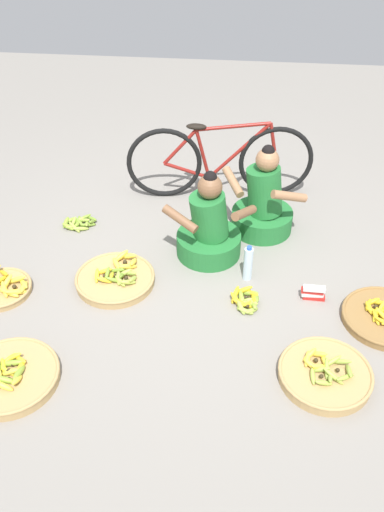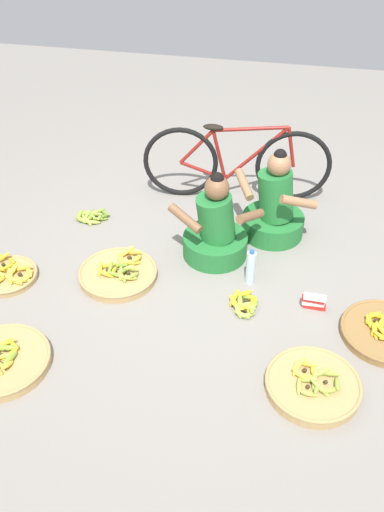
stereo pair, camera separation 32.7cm
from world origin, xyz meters
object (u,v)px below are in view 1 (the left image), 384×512
object	(u,v)px
banana_basket_mid_left	(9,376)
loose_bananas_back_left	(246,300)
water_bottle	(248,264)
packet_carton_stack	(313,293)
banana_basket_near_bicycle	(116,278)
vendor_woman_behind	(263,204)
banana_basket_near_vendor	(1,288)
bicycle_leaning	(220,161)
loose_bananas_mid_right	(78,223)
banana_basket_back_right	(325,374)
vendor_woman_front	(209,229)

from	to	relation	value
banana_basket_mid_left	loose_bananas_back_left	xyz separation A→B (m)	(1.46, 0.87, -0.02)
water_bottle	packet_carton_stack	distance (m)	0.53
banana_basket_near_bicycle	loose_bananas_back_left	distance (m)	1.01
vendor_woman_behind	banana_basket_near_vendor	world-z (taller)	vendor_woman_behind
bicycle_leaning	packet_carton_stack	size ratio (longest dim) A/B	9.37
loose_bananas_mid_right	packet_carton_stack	xyz separation A→B (m)	(1.97, -0.74, 0.03)
bicycle_leaning	banana_basket_mid_left	size ratio (longest dim) A/B	2.71
banana_basket_mid_left	packet_carton_stack	distance (m)	2.17
vendor_woman_behind	loose_bananas_mid_right	world-z (taller)	vendor_woman_behind
banana_basket_back_right	vendor_woman_front	bearing A→B (deg)	124.39
loose_bananas_mid_right	bicycle_leaning	bearing A→B (deg)	28.37
banana_basket_mid_left	banana_basket_near_vendor	size ratio (longest dim) A/B	1.33
loose_bananas_back_left	packet_carton_stack	distance (m)	0.50
vendor_woman_behind	loose_bananas_back_left	distance (m)	0.99
banana_basket_near_vendor	loose_bananas_mid_right	distance (m)	0.98
banana_basket_back_right	water_bottle	xyz separation A→B (m)	(-0.51, 0.93, 0.10)
banana_basket_back_right	loose_bananas_mid_right	size ratio (longest dim) A/B	1.92
banana_basket_near_vendor	loose_bananas_back_left	bearing A→B (deg)	2.28
vendor_woman_behind	water_bottle	distance (m)	0.69
vendor_woman_behind	water_bottle	size ratio (longest dim) A/B	2.61
banana_basket_near_vendor	water_bottle	bearing A→B (deg)	11.17
water_bottle	banana_basket_mid_left	bearing A→B (deg)	-141.51
banana_basket_back_right	water_bottle	bearing A→B (deg)	118.75
banana_basket_mid_left	banana_basket_back_right	bearing A→B (deg)	6.55
banana_basket_back_right	banana_basket_near_bicycle	world-z (taller)	banana_basket_near_bicycle
loose_bananas_mid_right	loose_bananas_back_left	xyz separation A→B (m)	(1.49, -0.84, 0.00)
packet_carton_stack	banana_basket_near_bicycle	bearing A→B (deg)	178.97
water_bottle	vendor_woman_behind	bearing A→B (deg)	81.34
banana_basket_mid_left	loose_bananas_mid_right	distance (m)	1.71
bicycle_leaning	loose_bananas_back_left	distance (m)	1.55
banana_basket_near_vendor	loose_bananas_back_left	distance (m)	1.83
vendor_woman_front	loose_bananas_back_left	world-z (taller)	vendor_woman_front
vendor_woman_behind	loose_bananas_back_left	xyz separation A→B (m)	(-0.10, -0.96, -0.22)
banana_basket_mid_left	banana_basket_near_bicycle	world-z (taller)	banana_basket_mid_left
banana_basket_near_bicycle	water_bottle	world-z (taller)	water_bottle
loose_bananas_back_left	banana_basket_near_bicycle	bearing A→B (deg)	172.56
loose_bananas_mid_right	packet_carton_stack	bearing A→B (deg)	-20.52
vendor_woman_front	loose_bananas_back_left	distance (m)	0.69
banana_basket_back_right	banana_basket_near_bicycle	bearing A→B (deg)	152.81
banana_basket_near_bicycle	loose_bananas_mid_right	bearing A→B (deg)	124.42
loose_bananas_back_left	water_bottle	size ratio (longest dim) A/B	0.97
banana_basket_mid_left	banana_basket_near_bicycle	distance (m)	1.10
vendor_woman_behind	bicycle_leaning	size ratio (longest dim) A/B	0.47
loose_bananas_mid_right	packet_carton_stack	distance (m)	2.10
packet_carton_stack	water_bottle	bearing A→B (deg)	159.30
loose_bananas_back_left	packet_carton_stack	xyz separation A→B (m)	(0.48, 0.10, 0.03)
packet_carton_stack	banana_basket_near_vendor	bearing A→B (deg)	-175.63
banana_basket_near_bicycle	loose_bananas_mid_right	world-z (taller)	banana_basket_near_bicycle
vendor_woman_behind	bicycle_leaning	distance (m)	0.66
loose_bananas_back_left	banana_basket_mid_left	bearing A→B (deg)	-149.18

